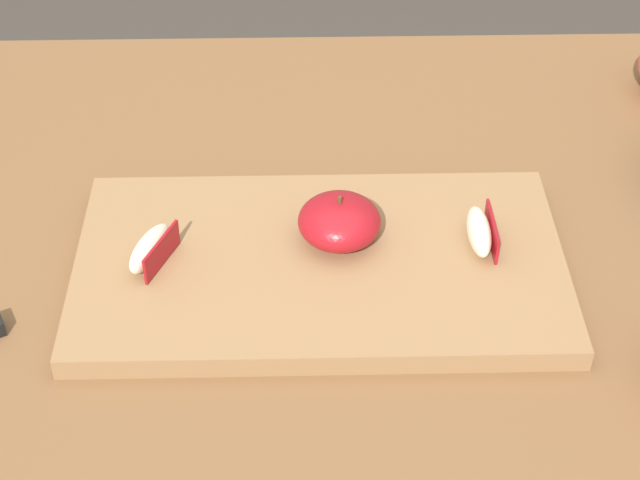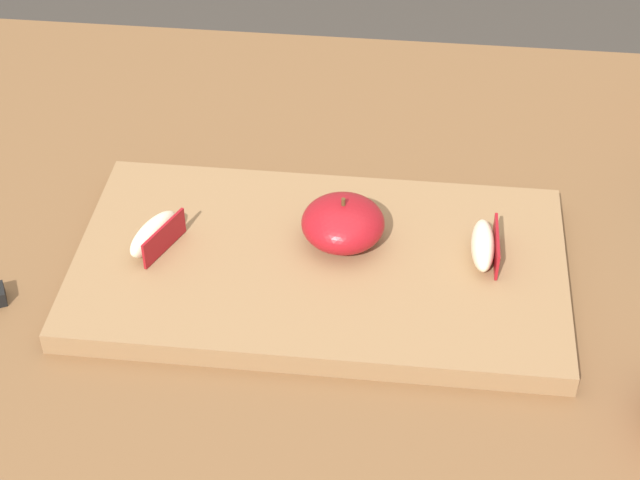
# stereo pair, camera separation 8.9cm
# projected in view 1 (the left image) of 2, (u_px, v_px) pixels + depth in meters

# --- Properties ---
(dining_table) EXTENTS (1.16, 0.88, 0.72)m
(dining_table) POSITION_uv_depth(u_px,v_px,m) (366.00, 367.00, 0.97)
(dining_table) COLOR brown
(dining_table) RESTS_ON ground_plane
(cutting_board) EXTENTS (0.43, 0.24, 0.02)m
(cutting_board) POSITION_uv_depth(u_px,v_px,m) (320.00, 266.00, 0.91)
(cutting_board) COLOR olive
(cutting_board) RESTS_ON dining_table
(apple_half_skin_up) EXTENTS (0.07, 0.07, 0.05)m
(apple_half_skin_up) POSITION_uv_depth(u_px,v_px,m) (339.00, 221.00, 0.91)
(apple_half_skin_up) COLOR maroon
(apple_half_skin_up) RESTS_ON cutting_board
(apple_wedge_left) EXTENTS (0.05, 0.07, 0.03)m
(apple_wedge_left) POSITION_uv_depth(u_px,v_px,m) (151.00, 249.00, 0.89)
(apple_wedge_left) COLOR beige
(apple_wedge_left) RESTS_ON cutting_board
(apple_wedge_back) EXTENTS (0.02, 0.06, 0.03)m
(apple_wedge_back) POSITION_uv_depth(u_px,v_px,m) (480.00, 231.00, 0.91)
(apple_wedge_back) COLOR beige
(apple_wedge_back) RESTS_ON cutting_board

